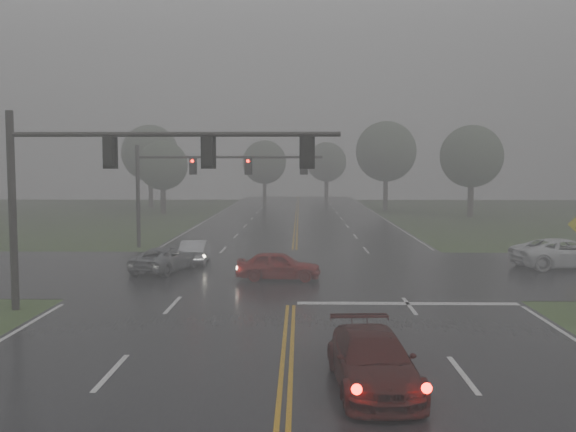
{
  "coord_description": "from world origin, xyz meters",
  "views": [
    {
      "loc": [
        0.35,
        -10.01,
        5.33
      ],
      "look_at": [
        -0.14,
        16.0,
        3.28
      ],
      "focal_mm": 40.0,
      "sensor_mm": 36.0,
      "label": 1
    }
  ],
  "objects_px": {
    "pickup_white": "(565,268)",
    "signal_gantry_near": "(111,172)",
    "sedan_maroon": "(373,389)",
    "sedan_silver": "(195,263)",
    "signal_gantry_far": "(195,176)",
    "sedan_red": "(279,280)",
    "car_grey": "(166,271)"
  },
  "relations": [
    {
      "from": "pickup_white",
      "to": "signal_gantry_near",
      "type": "distance_m",
      "value": 23.56
    },
    {
      "from": "sedan_maroon",
      "to": "pickup_white",
      "type": "bearing_deg",
      "value": 53.0
    },
    {
      "from": "sedan_maroon",
      "to": "sedan_silver",
      "type": "xyz_separation_m",
      "value": [
        -7.47,
        19.64,
        0.0
      ]
    },
    {
      "from": "signal_gantry_near",
      "to": "signal_gantry_far",
      "type": "height_order",
      "value": "signal_gantry_near"
    },
    {
      "from": "sedan_silver",
      "to": "pickup_white",
      "type": "relative_size",
      "value": 0.71
    },
    {
      "from": "pickup_white",
      "to": "signal_gantry_far",
      "type": "relative_size",
      "value": 0.45
    },
    {
      "from": "sedan_maroon",
      "to": "sedan_silver",
      "type": "height_order",
      "value": "sedan_maroon"
    },
    {
      "from": "sedan_red",
      "to": "signal_gantry_far",
      "type": "distance_m",
      "value": 14.05
    },
    {
      "from": "signal_gantry_near",
      "to": "sedan_silver",
      "type": "bearing_deg",
      "value": 84.24
    },
    {
      "from": "car_grey",
      "to": "sedan_silver",
      "type": "bearing_deg",
      "value": -93.44
    },
    {
      "from": "signal_gantry_far",
      "to": "pickup_white",
      "type": "bearing_deg",
      "value": -21.54
    },
    {
      "from": "sedan_red",
      "to": "pickup_white",
      "type": "xyz_separation_m",
      "value": [
        14.8,
        3.78,
        0.0
      ]
    },
    {
      "from": "sedan_silver",
      "to": "pickup_white",
      "type": "xyz_separation_m",
      "value": [
        19.53,
        -1.31,
        0.0
      ]
    },
    {
      "from": "sedan_red",
      "to": "signal_gantry_far",
      "type": "xyz_separation_m",
      "value": [
        -5.8,
        11.91,
        4.69
      ]
    },
    {
      "from": "sedan_red",
      "to": "car_grey",
      "type": "distance_m",
      "value": 6.24
    },
    {
      "from": "sedan_red",
      "to": "signal_gantry_near",
      "type": "distance_m",
      "value": 10.01
    },
    {
      "from": "sedan_maroon",
      "to": "sedan_red",
      "type": "bearing_deg",
      "value": 97.01
    },
    {
      "from": "sedan_maroon",
      "to": "signal_gantry_near",
      "type": "relative_size",
      "value": 0.38
    },
    {
      "from": "sedan_red",
      "to": "sedan_maroon",
      "type": "bearing_deg",
      "value": -167.01
    },
    {
      "from": "sedan_red",
      "to": "pickup_white",
      "type": "height_order",
      "value": "pickup_white"
    },
    {
      "from": "sedan_red",
      "to": "sedan_silver",
      "type": "relative_size",
      "value": 1.01
    },
    {
      "from": "sedan_maroon",
      "to": "sedan_silver",
      "type": "bearing_deg",
      "value": 107.16
    },
    {
      "from": "car_grey",
      "to": "signal_gantry_near",
      "type": "distance_m",
      "value": 10.03
    },
    {
      "from": "signal_gantry_far",
      "to": "sedan_silver",
      "type": "bearing_deg",
      "value": -81.08
    },
    {
      "from": "pickup_white",
      "to": "signal_gantry_far",
      "type": "xyz_separation_m",
      "value": [
        -20.6,
        8.13,
        4.69
      ]
    },
    {
      "from": "signal_gantry_near",
      "to": "signal_gantry_far",
      "type": "xyz_separation_m",
      "value": [
        0.08,
        18.2,
        -0.42
      ]
    },
    {
      "from": "sedan_maroon",
      "to": "sedan_red",
      "type": "height_order",
      "value": "same"
    },
    {
      "from": "sedan_red",
      "to": "signal_gantry_far",
      "type": "height_order",
      "value": "signal_gantry_far"
    },
    {
      "from": "sedan_silver",
      "to": "car_grey",
      "type": "relative_size",
      "value": 0.88
    },
    {
      "from": "car_grey",
      "to": "signal_gantry_near",
      "type": "height_order",
      "value": "signal_gantry_near"
    },
    {
      "from": "sedan_maroon",
      "to": "sedan_red",
      "type": "distance_m",
      "value": 14.8
    },
    {
      "from": "sedan_red",
      "to": "signal_gantry_near",
      "type": "height_order",
      "value": "signal_gantry_near"
    }
  ]
}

